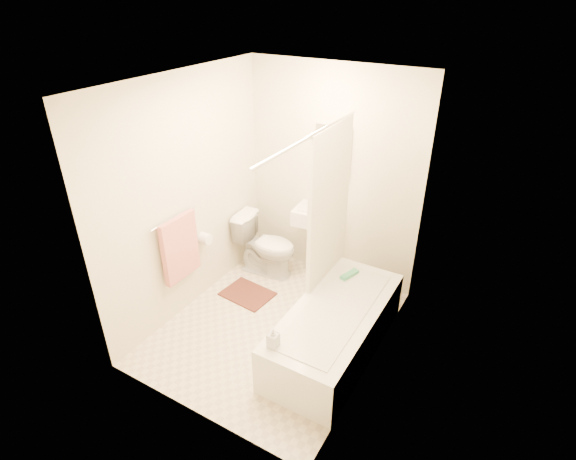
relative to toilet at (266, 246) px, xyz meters
The scene contains 17 objects.
floor 1.07m from the toilet, 52.46° to the right, with size 2.40×2.40×0.00m, color beige.
ceiling 2.28m from the toilet, 52.46° to the right, with size 2.40×2.40×0.00m, color white.
wall_back 1.12m from the toilet, 33.05° to the left, with size 2.00×0.02×2.40m, color beige.
wall_left 1.22m from the toilet, 115.72° to the right, with size 0.02×2.40×2.40m, color beige.
wall_right 1.99m from the toilet, 26.36° to the right, with size 0.02×2.40×2.40m, color beige.
mirror 1.35m from the toilet, 31.72° to the left, with size 0.40×0.03×0.55m, color white.
curtain_rod 2.01m from the toilet, 37.43° to the right, with size 0.03×0.03×1.70m, color silver.
shower_curtain 1.29m from the toilet, 18.16° to the right, with size 0.04×0.80×1.55m, color silver.
towel_bar 1.33m from the toilet, 108.20° to the right, with size 0.02×0.02×0.60m, color silver.
towel 1.18m from the toilet, 106.71° to the right, with size 0.06×0.45×0.66m, color #CC7266.
toilet_paper 0.82m from the toilet, 114.87° to the right, with size 0.12×0.12×0.11m, color white.
toilet is the anchor object (origin of this frame).
sink 0.59m from the toilet, 26.53° to the left, with size 0.48×0.38×0.94m, color silver, non-canonical shape.
bathtub 1.48m from the toilet, 31.79° to the right, with size 0.72×1.66×0.47m, color white, non-canonical shape.
bath_mat 0.62m from the toilet, 82.70° to the right, with size 0.54×0.40×0.02m, color #4D2B22.
soap_bottle 1.79m from the toilet, 55.37° to the right, with size 0.08×0.09×0.19m, color white.
scrub_brush 1.18m from the toilet, 11.83° to the right, with size 0.07×0.22×0.04m, color #3FA070.
Camera 1 is at (1.87, -2.95, 3.06)m, focal length 28.00 mm.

